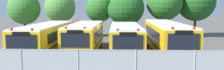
% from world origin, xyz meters
% --- Properties ---
extents(ground_plane, '(160.00, 160.00, 0.00)m').
position_xyz_m(ground_plane, '(0.00, 0.00, 0.00)').
color(ground_plane, '#514F4C').
extents(school_bus_0, '(2.63, 10.99, 2.65)m').
position_xyz_m(school_bus_0, '(-5.13, 0.12, 1.40)').
color(school_bus_0, yellow).
rests_on(school_bus_0, ground_plane).
extents(school_bus_1, '(2.45, 9.36, 2.70)m').
position_xyz_m(school_bus_1, '(-1.75, 0.19, 1.42)').
color(school_bus_1, yellow).
rests_on(school_bus_1, ground_plane).
extents(school_bus_2, '(2.65, 9.47, 2.60)m').
position_xyz_m(school_bus_2, '(1.74, -0.14, 1.37)').
color(school_bus_2, yellow).
rests_on(school_bus_2, ground_plane).
extents(school_bus_3, '(2.50, 11.36, 2.80)m').
position_xyz_m(school_bus_3, '(5.25, 0.18, 1.47)').
color(school_bus_3, yellow).
rests_on(school_bus_3, ground_plane).
extents(tree_0, '(4.42, 4.42, 6.06)m').
position_xyz_m(tree_0, '(-12.17, 11.71, 3.92)').
color(tree_0, '#4C3823').
rests_on(tree_0, ground_plane).
extents(tree_1, '(4.04, 4.04, 6.05)m').
position_xyz_m(tree_1, '(-6.69, 10.18, 3.99)').
color(tree_1, '#4C3823').
rests_on(tree_1, ground_plane).
extents(tree_2, '(3.73, 3.69, 5.67)m').
position_xyz_m(tree_2, '(-1.74, 11.31, 3.82)').
color(tree_2, '#4C3823').
rests_on(tree_2, ground_plane).
extents(tree_3, '(4.68, 4.53, 6.21)m').
position_xyz_m(tree_3, '(1.87, 9.59, 3.86)').
color(tree_3, '#4C3823').
rests_on(tree_3, ground_plane).
extents(tree_4, '(4.69, 4.65, 6.91)m').
position_xyz_m(tree_4, '(6.91, 10.64, 4.55)').
color(tree_4, '#4C3823').
rests_on(tree_4, ground_plane).
extents(tree_5, '(5.17, 5.17, 7.31)m').
position_xyz_m(tree_5, '(11.43, 11.84, 4.71)').
color(tree_5, '#4C3823').
rests_on(tree_5, ground_plane).
extents(chainlink_fence, '(16.48, 0.07, 2.01)m').
position_xyz_m(chainlink_fence, '(-0.68, -8.93, 1.04)').
color(chainlink_fence, '#9EA0A3').
rests_on(chainlink_fence, ground_plane).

